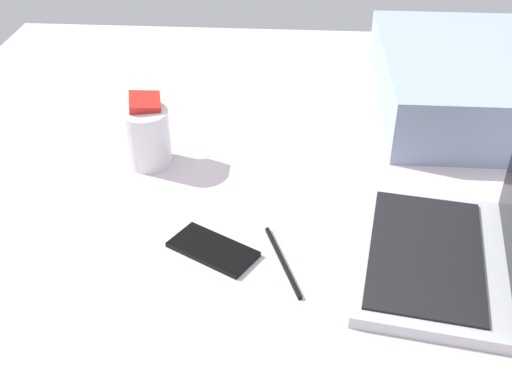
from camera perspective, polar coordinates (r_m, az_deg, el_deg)
name	(u,v)px	position (r cm, az deg, el deg)	size (l,w,h in cm)	color
bed_mattress	(227,252)	(114.16, -2.66, -5.50)	(180.00, 140.00, 18.00)	silver
laptop	(459,245)	(99.42, 18.01, -4.60)	(36.30, 28.06, 23.00)	#B7BABC
snack_cup	(147,134)	(121.01, -9.93, 5.25)	(9.71, 9.00, 13.84)	silver
cell_phone	(213,249)	(100.24, -3.96, -5.24)	(6.80, 14.00, 0.80)	black
pillow	(463,80)	(147.13, 18.34, 9.65)	(52.00, 36.00, 13.00)	#8C9EB7
charger_cable	(282,261)	(98.06, 2.43, -6.33)	(17.00, 0.60, 0.60)	black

